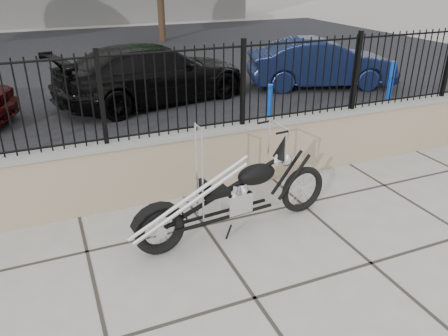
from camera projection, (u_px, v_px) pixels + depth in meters
name	position (u px, v px, depth m)	size (l,w,h in m)	color
ground_plane	(255.00, 298.00, 4.50)	(90.00, 90.00, 0.00)	#99968E
parking_lot	(92.00, 65.00, 14.95)	(30.00, 30.00, 0.00)	black
retaining_wall	(180.00, 164.00, 6.39)	(14.00, 0.36, 0.96)	gray
iron_fence	(176.00, 92.00, 5.94)	(14.00, 0.08, 1.20)	black
chopper_motorcycle	(234.00, 178.00, 5.31)	(2.58, 0.45, 1.55)	black
car_black	(154.00, 73.00, 10.70)	(1.99, 4.89, 1.42)	black
car_blue	(321.00, 63.00, 12.06)	(1.39, 3.99, 1.31)	#0F1838
bollard_b	(269.00, 107.00, 8.99)	(0.11, 0.11, 0.94)	blue
bollard_c	(390.00, 84.00, 10.46)	(0.13, 0.13, 1.08)	blue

